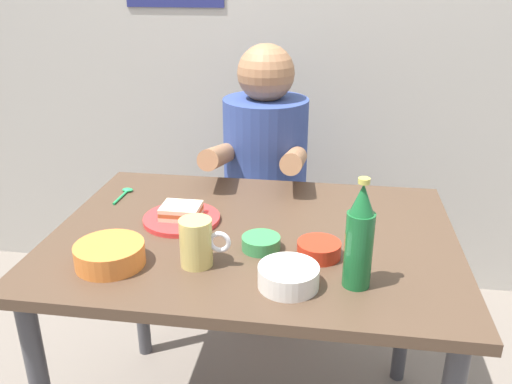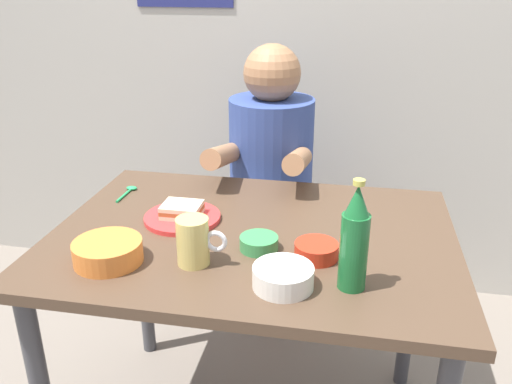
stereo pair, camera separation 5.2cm
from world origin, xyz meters
TOP-DOWN VIEW (x-y plane):
  - dining_table at (0.00, 0.00)m, footprint 1.10×0.80m
  - stool at (-0.05, 0.63)m, footprint 0.34×0.34m
  - person_seated at (-0.05, 0.62)m, footprint 0.33×0.56m
  - plate_orange at (-0.21, 0.04)m, footprint 0.22×0.22m
  - sandwich at (-0.21, 0.04)m, footprint 0.11×0.09m
  - beer_mug at (-0.11, -0.19)m, footprint 0.13×0.08m
  - beer_bottle at (0.27, -0.22)m, footprint 0.06×0.06m
  - dip_bowl_green at (0.03, -0.09)m, footprint 0.10×0.10m
  - soup_bowl_orange at (-0.32, -0.22)m, footprint 0.17×0.17m
  - rice_bowl_white at (0.12, -0.25)m, footprint 0.14×0.14m
  - sauce_bowl_chili at (0.18, -0.11)m, footprint 0.11×0.11m
  - spoon at (-0.45, 0.21)m, footprint 0.04×0.12m

SIDE VIEW (x-z plane):
  - stool at x=-0.05m, z-range 0.12..0.57m
  - dining_table at x=0.00m, z-range 0.28..1.02m
  - spoon at x=-0.45m, z-range 0.74..0.75m
  - plate_orange at x=-0.21m, z-range 0.74..0.75m
  - dip_bowl_green at x=0.03m, z-range 0.74..0.78m
  - sauce_bowl_chili at x=0.18m, z-range 0.74..0.78m
  - person_seated at x=-0.05m, z-range 0.41..1.13m
  - rice_bowl_white at x=0.12m, z-range 0.74..0.79m
  - soup_bowl_orange at x=-0.32m, z-range 0.74..0.80m
  - sandwich at x=-0.21m, z-range 0.75..0.79m
  - beer_mug at x=-0.11m, z-range 0.74..0.86m
  - beer_bottle at x=0.27m, z-range 0.73..0.99m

